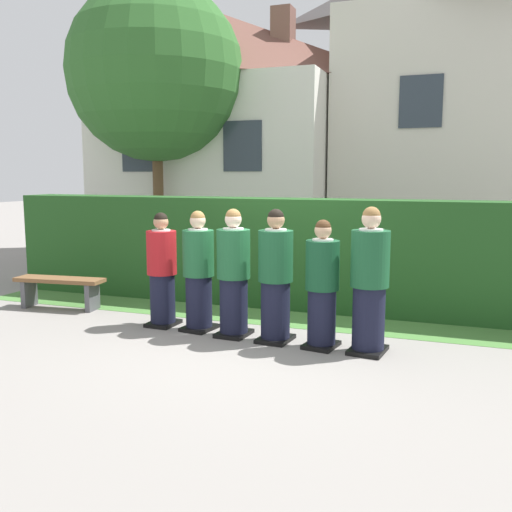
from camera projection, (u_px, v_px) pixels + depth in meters
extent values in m
plane|color=gray|center=(256.00, 338.00, 7.23)|extent=(60.00, 60.00, 0.00)
cylinder|color=black|center=(163.00, 300.00, 7.78)|extent=(0.34, 0.34, 0.71)
cube|color=black|center=(163.00, 323.00, 7.83)|extent=(0.37, 0.46, 0.05)
cylinder|color=#AD191E|center=(162.00, 253.00, 7.69)|extent=(0.40, 0.40, 0.59)
cylinder|color=white|center=(161.00, 231.00, 7.65)|extent=(0.25, 0.25, 0.03)
cube|color=gold|center=(169.00, 242.00, 7.85)|extent=(0.04, 0.01, 0.26)
sphere|color=tan|center=(161.00, 222.00, 7.63)|extent=(0.20, 0.20, 0.20)
sphere|color=black|center=(161.00, 219.00, 7.63)|extent=(0.19, 0.19, 0.19)
cube|color=white|center=(172.00, 257.00, 7.94)|extent=(0.15, 0.01, 0.20)
cylinder|color=black|center=(199.00, 303.00, 7.56)|extent=(0.35, 0.35, 0.73)
cube|color=black|center=(199.00, 328.00, 7.61)|extent=(0.43, 0.50, 0.05)
cylinder|color=#1E5B33|center=(198.00, 253.00, 7.46)|extent=(0.41, 0.41, 0.60)
cylinder|color=white|center=(198.00, 230.00, 7.42)|extent=(0.26, 0.26, 0.03)
cube|color=navy|center=(206.00, 242.00, 7.62)|extent=(0.04, 0.02, 0.27)
sphere|color=beige|center=(198.00, 221.00, 7.40)|extent=(0.21, 0.21, 0.21)
sphere|color=olive|center=(198.00, 218.00, 7.40)|extent=(0.19, 0.19, 0.19)
cylinder|color=black|center=(234.00, 307.00, 7.28)|extent=(0.36, 0.36, 0.75)
cube|color=black|center=(234.00, 333.00, 7.33)|extent=(0.41, 0.49, 0.05)
cylinder|color=#1E5B33|center=(233.00, 254.00, 7.19)|extent=(0.42, 0.42, 0.62)
cylinder|color=white|center=(233.00, 229.00, 7.14)|extent=(0.26, 0.26, 0.03)
cube|color=gold|center=(240.00, 242.00, 7.35)|extent=(0.04, 0.01, 0.27)
sphere|color=beige|center=(233.00, 219.00, 7.12)|extent=(0.21, 0.21, 0.21)
sphere|color=olive|center=(233.00, 217.00, 7.12)|extent=(0.20, 0.20, 0.20)
cylinder|color=black|center=(275.00, 311.00, 7.04)|extent=(0.36, 0.36, 0.76)
cube|color=black|center=(275.00, 339.00, 7.09)|extent=(0.42, 0.50, 0.05)
cylinder|color=#19512D|center=(276.00, 256.00, 6.94)|extent=(0.43, 0.43, 0.63)
cylinder|color=white|center=(276.00, 230.00, 6.90)|extent=(0.27, 0.27, 0.03)
cube|color=navy|center=(282.00, 244.00, 7.11)|extent=(0.04, 0.02, 0.28)
sphere|color=tan|center=(276.00, 220.00, 6.88)|extent=(0.21, 0.21, 0.21)
sphere|color=black|center=(276.00, 217.00, 6.88)|extent=(0.20, 0.20, 0.20)
cylinder|color=black|center=(322.00, 318.00, 6.79)|extent=(0.34, 0.34, 0.71)
cube|color=black|center=(321.00, 345.00, 6.84)|extent=(0.42, 0.49, 0.05)
cylinder|color=#144728|center=(322.00, 265.00, 6.70)|extent=(0.40, 0.40, 0.58)
cylinder|color=white|center=(323.00, 240.00, 6.65)|extent=(0.25, 0.25, 0.03)
cube|color=#236038|center=(329.00, 253.00, 6.84)|extent=(0.04, 0.02, 0.26)
sphere|color=tan|center=(323.00, 230.00, 6.64)|extent=(0.20, 0.20, 0.20)
sphere|color=#472D19|center=(323.00, 227.00, 6.63)|extent=(0.18, 0.18, 0.18)
cube|color=white|center=(331.00, 269.00, 6.93)|extent=(0.15, 0.03, 0.20)
cylinder|color=black|center=(368.00, 320.00, 6.59)|extent=(0.37, 0.37, 0.78)
cube|color=black|center=(368.00, 350.00, 6.64)|extent=(0.44, 0.53, 0.05)
cylinder|color=#19512D|center=(370.00, 259.00, 6.49)|extent=(0.44, 0.44, 0.65)
cylinder|color=white|center=(371.00, 230.00, 6.44)|extent=(0.27, 0.27, 0.03)
cube|color=navy|center=(375.00, 245.00, 6.65)|extent=(0.04, 0.02, 0.28)
sphere|color=beige|center=(371.00, 219.00, 6.42)|extent=(0.22, 0.22, 0.22)
sphere|color=olive|center=(371.00, 216.00, 6.42)|extent=(0.20, 0.20, 0.20)
cube|color=#214C1E|center=(297.00, 253.00, 8.82)|extent=(9.88, 0.70, 1.69)
cube|color=beige|center=(498.00, 138.00, 13.29)|extent=(7.30, 3.50, 5.80)
cube|color=#2D3842|center=(421.00, 101.00, 12.11)|extent=(0.90, 0.04, 1.10)
cube|color=silver|center=(224.00, 171.00, 14.87)|extent=(5.84, 3.92, 4.31)
pyramid|color=brown|center=(223.00, 50.00, 14.44)|extent=(6.19, 4.15, 1.75)
cube|color=brown|center=(283.00, 41.00, 13.88)|extent=(0.50, 0.50, 1.58)
cube|color=#2D3842|center=(139.00, 148.00, 13.41)|extent=(0.90, 0.04, 1.10)
cube|color=#2D3842|center=(242.00, 146.00, 12.51)|extent=(0.90, 0.04, 1.10)
cylinder|color=brown|center=(159.00, 210.00, 13.12)|extent=(0.24, 0.24, 2.46)
sphere|color=#2D6028|center=(155.00, 72.00, 12.68)|extent=(3.94, 3.94, 3.94)
cube|color=brown|center=(59.00, 280.00, 8.75)|extent=(1.43, 0.51, 0.06)
cube|color=#4C4C51|center=(29.00, 293.00, 8.92)|extent=(0.11, 0.33, 0.42)
cube|color=#4C4C51|center=(92.00, 297.00, 8.65)|extent=(0.11, 0.33, 0.42)
cube|color=#477A38|center=(281.00, 318.00, 8.19)|extent=(9.88, 0.90, 0.01)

